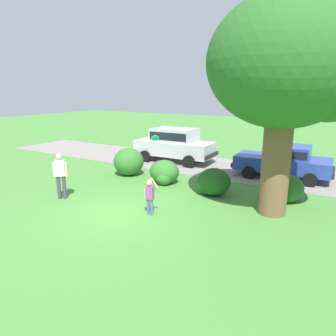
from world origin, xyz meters
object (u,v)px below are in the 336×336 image
Objects in this scene: oak_tree_large at (287,69)px; parked_sedan at (285,160)px; adult_onlooker at (60,174)px; frisbee at (155,138)px; parked_suv at (174,143)px; child_thrower at (150,194)px.

oak_tree_large is 5.92m from parked_sedan.
parked_sedan is 2.57× the size of adult_onlooker.
frisbee is at bearing 23.18° from adult_onlooker.
parked_suv is 7.65m from adult_onlooker.
frisbee is at bearing -66.02° from parked_suv.
child_thrower is (3.19, -7.21, -0.36)m from parked_suv.
parked_suv is at bearing 143.95° from oak_tree_large.
oak_tree_large reaches higher than child_thrower.
oak_tree_large is 1.53× the size of parked_sedan.
parked_suv is at bearing 113.86° from child_thrower.
adult_onlooker is (-7.23, -2.78, -3.65)m from oak_tree_large.
parked_sedan reaches higher than child_thrower.
parked_suv is 6.92m from frisbee.
oak_tree_large reaches higher than adult_onlooker.
frisbee is (-3.91, -1.35, -2.23)m from oak_tree_large.
frisbee reaches higher than parked_suv.
frisbee is (2.76, -6.20, 1.32)m from parked_suv.
adult_onlooker is at bearing -94.26° from parked_suv.
parked_suv reaches higher than adult_onlooker.
adult_onlooker reaches higher than parked_sedan.
adult_onlooker is at bearing -159.00° from oak_tree_large.
child_thrower is at bearing 6.31° from adult_onlooker.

